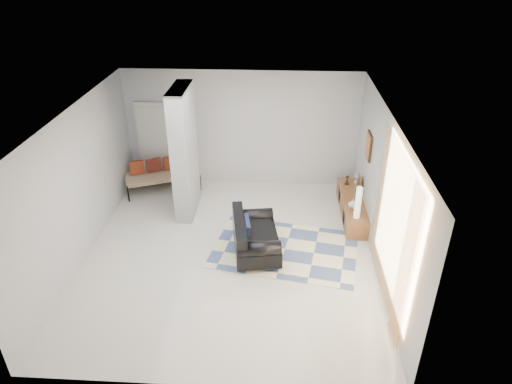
{
  "coord_description": "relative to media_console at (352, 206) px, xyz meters",
  "views": [
    {
      "loc": [
        0.92,
        -7.1,
        5.35
      ],
      "look_at": [
        0.47,
        0.6,
        1.05
      ],
      "focal_mm": 32.0,
      "sensor_mm": 36.0,
      "label": 1
    }
  ],
  "objects": [
    {
      "name": "floor",
      "position": [
        -2.52,
        -1.59,
        -0.2
      ],
      "size": [
        6.0,
        6.0,
        0.0
      ],
      "primitive_type": "plane",
      "color": "silver",
      "rests_on": "ground"
    },
    {
      "name": "wall_art",
      "position": [
        0.2,
        -0.0,
        1.45
      ],
      "size": [
        0.04,
        0.45,
        0.55
      ],
      "primitive_type": "cube",
      "color": "#3F2511",
      "rests_on": "wall_right"
    },
    {
      "name": "curtain",
      "position": [
        0.15,
        -2.74,
        1.25
      ],
      "size": [
        0.0,
        2.55,
        2.55
      ],
      "primitive_type": "plane",
      "rotation": [
        1.57,
        0.0,
        1.57
      ],
      "color": "gold",
      "rests_on": "wall_right"
    },
    {
      "name": "wall_left",
      "position": [
        -5.27,
        -1.59,
        1.2
      ],
      "size": [
        0.0,
        6.0,
        6.0
      ],
      "primitive_type": "plane",
      "rotation": [
        1.57,
        0.0,
        1.57
      ],
      "color": "#B7B9BC",
      "rests_on": "ground"
    },
    {
      "name": "daybed",
      "position": [
        -4.45,
        0.94,
        0.21
      ],
      "size": [
        1.87,
        1.32,
        0.77
      ],
      "rotation": [
        0.0,
        0.0,
        0.39
      ],
      "color": "black",
      "rests_on": "floor"
    },
    {
      "name": "ceiling",
      "position": [
        -2.52,
        -1.59,
        2.6
      ],
      "size": [
        6.0,
        6.0,
        0.0
      ],
      "primitive_type": "plane",
      "rotation": [
        3.14,
        0.0,
        0.0
      ],
      "color": "white",
      "rests_on": "wall_back"
    },
    {
      "name": "media_console",
      "position": [
        0.0,
        0.0,
        0.0
      ],
      "size": [
        0.45,
        2.01,
        0.8
      ],
      "color": "brown",
      "rests_on": "floor"
    },
    {
      "name": "cylinder_lamp",
      "position": [
        -0.02,
        -0.75,
        0.54
      ],
      "size": [
        0.13,
        0.13,
        0.68
      ],
      "primitive_type": "cylinder",
      "color": "white",
      "rests_on": "media_console"
    },
    {
      "name": "wall_front",
      "position": [
        -2.52,
        -4.59,
        1.2
      ],
      "size": [
        6.0,
        0.0,
        6.0
      ],
      "primitive_type": "plane",
      "rotation": [
        -1.57,
        0.0,
        0.0
      ],
      "color": "#B7B9BC",
      "rests_on": "ground"
    },
    {
      "name": "hallway_door",
      "position": [
        -4.62,
        1.37,
        0.82
      ],
      "size": [
        0.85,
        0.06,
        2.04
      ],
      "primitive_type": "cube",
      "color": "silver",
      "rests_on": "floor"
    },
    {
      "name": "loveseat",
      "position": [
        -2.08,
        -1.51,
        0.16
      ],
      "size": [
        1.03,
        1.52,
        0.76
      ],
      "rotation": [
        0.0,
        0.0,
        0.16
      ],
      "color": "silver",
      "rests_on": "floor"
    },
    {
      "name": "wall_right",
      "position": [
        0.23,
        -1.59,
        1.2
      ],
      "size": [
        0.0,
        6.0,
        6.0
      ],
      "primitive_type": "plane",
      "rotation": [
        1.57,
        0.0,
        -1.57
      ],
      "color": "#B7B9BC",
      "rests_on": "ground"
    },
    {
      "name": "bronze_figurine",
      "position": [
        -0.05,
        0.67,
        0.31
      ],
      "size": [
        0.12,
        0.12,
        0.22
      ],
      "primitive_type": null,
      "rotation": [
        0.0,
        0.0,
        -0.09
      ],
      "color": "#332617",
      "rests_on": "media_console"
    },
    {
      "name": "wall_back",
      "position": [
        -2.52,
        1.41,
        1.2
      ],
      "size": [
        6.0,
        0.0,
        6.0
      ],
      "primitive_type": "plane",
      "rotation": [
        1.57,
        0.0,
        0.0
      ],
      "color": "#B7B9BC",
      "rests_on": "ground"
    },
    {
      "name": "vase",
      "position": [
        -0.05,
        -0.38,
        0.3
      ],
      "size": [
        0.22,
        0.22,
        0.21
      ],
      "primitive_type": "imported",
      "rotation": [
        0.0,
        0.0,
        -0.13
      ],
      "color": "white",
      "rests_on": "media_console"
    },
    {
      "name": "area_rug",
      "position": [
        -1.45,
        -1.39,
        -0.2
      ],
      "size": [
        3.04,
        2.3,
        0.01
      ],
      "primitive_type": "cube",
      "rotation": [
        0.0,
        0.0,
        -0.18
      ],
      "color": "beige",
      "rests_on": "floor"
    },
    {
      "name": "partition_column",
      "position": [
        -3.62,
        0.01,
        1.2
      ],
      "size": [
        0.35,
        1.2,
        2.8
      ],
      "primitive_type": "cube",
      "color": "#9DA2A4",
      "rests_on": "floor"
    }
  ]
}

